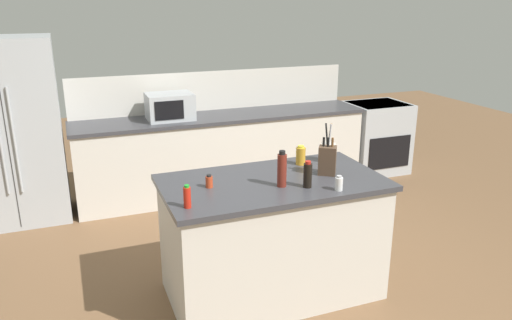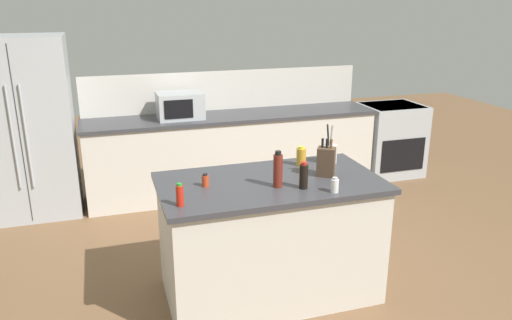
# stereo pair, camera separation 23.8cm
# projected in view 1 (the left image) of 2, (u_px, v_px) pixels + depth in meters

# --- Properties ---
(ground_plane) EXTENTS (14.00, 14.00, 0.00)m
(ground_plane) POSITION_uv_depth(u_px,v_px,m) (272.00, 291.00, 3.97)
(ground_plane) COLOR brown
(back_counter_run) EXTENTS (3.39, 0.66, 0.94)m
(back_counter_run) POSITION_uv_depth(u_px,v_px,m) (223.00, 154.00, 5.88)
(back_counter_run) COLOR beige
(back_counter_run) RESTS_ON ground_plane
(wall_backsplash) EXTENTS (3.35, 0.03, 0.46)m
(wall_backsplash) POSITION_uv_depth(u_px,v_px,m) (214.00, 91.00, 5.94)
(wall_backsplash) COLOR beige
(wall_backsplash) RESTS_ON back_counter_run
(kitchen_island) EXTENTS (1.64, 0.90, 0.94)m
(kitchen_island) POSITION_uv_depth(u_px,v_px,m) (272.00, 237.00, 3.82)
(kitchen_island) COLOR beige
(kitchen_island) RESTS_ON ground_plane
(refrigerator) EXTENTS (0.97, 0.75, 1.87)m
(refrigerator) POSITION_uv_depth(u_px,v_px,m) (11.00, 132.00, 5.02)
(refrigerator) COLOR #ADB2B7
(refrigerator) RESTS_ON ground_plane
(range_oven) EXTENTS (0.76, 0.65, 0.92)m
(range_oven) POSITION_uv_depth(u_px,v_px,m) (376.00, 137.00, 6.60)
(range_oven) COLOR #ADB2B7
(range_oven) RESTS_ON ground_plane
(microwave) EXTENTS (0.50, 0.39, 0.29)m
(microwave) POSITION_uv_depth(u_px,v_px,m) (170.00, 107.00, 5.48)
(microwave) COLOR #ADB2B7
(microwave) RESTS_ON back_counter_run
(knife_block) EXTENTS (0.16, 0.16, 0.29)m
(knife_block) POSITION_uv_depth(u_px,v_px,m) (327.00, 160.00, 3.77)
(knife_block) COLOR #4C3828
(knife_block) RESTS_ON kitchen_island
(utensil_crock) EXTENTS (0.12, 0.12, 0.32)m
(utensil_crock) POSITION_uv_depth(u_px,v_px,m) (328.00, 152.00, 4.08)
(utensil_crock) COLOR beige
(utensil_crock) RESTS_ON kitchen_island
(soy_sauce_bottle) EXTENTS (0.06, 0.06, 0.19)m
(soy_sauce_bottle) POSITION_uv_depth(u_px,v_px,m) (308.00, 175.00, 3.51)
(soy_sauce_bottle) COLOR black
(soy_sauce_bottle) RESTS_ON kitchen_island
(honey_jar) EXTENTS (0.08, 0.08, 0.16)m
(honey_jar) POSITION_uv_depth(u_px,v_px,m) (301.00, 156.00, 4.01)
(honey_jar) COLOR gold
(honey_jar) RESTS_ON kitchen_island
(hot_sauce_bottle) EXTENTS (0.05, 0.05, 0.15)m
(hot_sauce_bottle) POSITION_uv_depth(u_px,v_px,m) (187.00, 197.00, 3.17)
(hot_sauce_bottle) COLOR red
(hot_sauce_bottle) RESTS_ON kitchen_island
(salt_shaker) EXTENTS (0.06, 0.06, 0.11)m
(salt_shaker) POSITION_uv_depth(u_px,v_px,m) (339.00, 184.00, 3.47)
(salt_shaker) COLOR silver
(salt_shaker) RESTS_ON kitchen_island
(spice_jar_paprika) EXTENTS (0.05, 0.05, 0.10)m
(spice_jar_paprika) POSITION_uv_depth(u_px,v_px,m) (209.00, 182.00, 3.52)
(spice_jar_paprika) COLOR #B73D1E
(spice_jar_paprika) RESTS_ON kitchen_island
(vinegar_bottle) EXTENTS (0.07, 0.07, 0.27)m
(vinegar_bottle) POSITION_uv_depth(u_px,v_px,m) (282.00, 170.00, 3.52)
(vinegar_bottle) COLOR maroon
(vinegar_bottle) RESTS_ON kitchen_island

